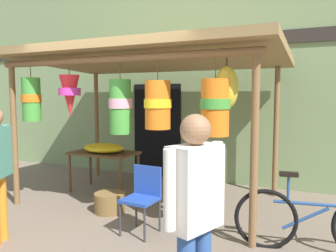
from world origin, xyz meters
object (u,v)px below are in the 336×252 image
at_px(flower_heap_on_table, 104,148).
at_px(folding_chair, 143,193).
at_px(shopper_by_bananas, 195,207).
at_px(display_table, 104,156).
at_px(wicker_basket_by_table, 110,202).
at_px(parked_bicycle, 314,222).

height_order(flower_heap_on_table, folding_chair, flower_heap_on_table).
bearing_deg(shopper_by_bananas, display_table, 134.57).
height_order(folding_chair, shopper_by_bananas, shopper_by_bananas).
bearing_deg(shopper_by_bananas, folding_chair, 129.65).
xyz_separation_m(flower_heap_on_table, shopper_by_bananas, (2.69, -2.71, 0.13)).
bearing_deg(shopper_by_bananas, wicker_basket_by_table, 136.86).
height_order(folding_chair, parked_bicycle, parked_bicycle).
bearing_deg(flower_heap_on_table, folding_chair, -40.28).
distance_m(flower_heap_on_table, parked_bicycle, 3.64).
bearing_deg(wicker_basket_by_table, parked_bicycle, -3.30).
distance_m(display_table, folding_chair, 2.01).
distance_m(display_table, parked_bicycle, 3.68).
distance_m(display_table, flower_heap_on_table, 0.18).
bearing_deg(parked_bicycle, folding_chair, -172.29).
xyz_separation_m(folding_chair, wicker_basket_by_table, (-0.81, 0.43, -0.36)).
bearing_deg(shopper_by_bananas, flower_heap_on_table, 134.72).
relative_size(flower_heap_on_table, shopper_by_bananas, 0.48).
bearing_deg(folding_chair, parked_bicycle, 7.71).
bearing_deg(flower_heap_on_table, parked_bicycle, -15.72).
xyz_separation_m(flower_heap_on_table, folding_chair, (1.47, -1.25, -0.31)).
xyz_separation_m(flower_heap_on_table, parked_bicycle, (3.47, -0.98, -0.47)).
bearing_deg(wicker_basket_by_table, shopper_by_bananas, -43.14).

